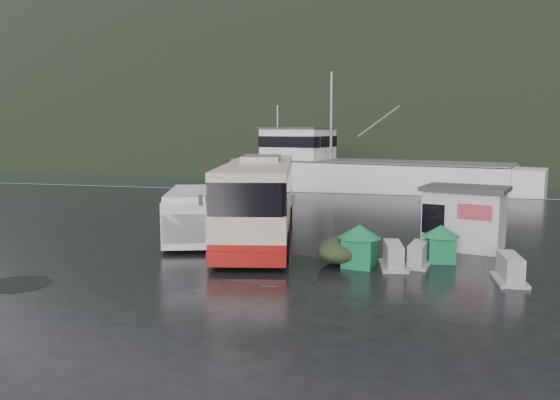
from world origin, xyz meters
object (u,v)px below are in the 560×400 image
(dome_tent, at_px, (345,263))
(jersey_barrier_a, at_px, (418,265))
(waste_bin_left, at_px, (359,267))
(ticket_kiosk, at_px, (463,248))
(coach_bus, at_px, (260,236))
(waste_bin_right, at_px, (440,262))
(white_van, at_px, (190,241))
(jersey_barrier_b, at_px, (509,282))
(jersey_barrier_c, at_px, (393,267))
(fishing_trawler, at_px, (365,185))

(dome_tent, height_order, jersey_barrier_a, dome_tent)
(waste_bin_left, relative_size, ticket_kiosk, 0.47)
(waste_bin_left, relative_size, jersey_barrier_a, 0.92)
(waste_bin_left, bearing_deg, ticket_kiosk, 48.50)
(coach_bus, relative_size, waste_bin_right, 9.37)
(jersey_barrier_a, bearing_deg, dome_tent, -173.78)
(waste_bin_left, bearing_deg, waste_bin_right, 28.22)
(white_van, height_order, waste_bin_left, white_van)
(coach_bus, bearing_deg, waste_bin_left, -54.14)
(white_van, relative_size, dome_tent, 2.12)
(jersey_barrier_b, bearing_deg, jersey_barrier_c, 166.51)
(jersey_barrier_a, relative_size, jersey_barrier_b, 0.94)
(jersey_barrier_a, relative_size, jersey_barrier_c, 0.94)
(jersey_barrier_b, distance_m, jersey_barrier_c, 3.80)
(waste_bin_left, relative_size, jersey_barrier_c, 0.87)
(waste_bin_left, height_order, jersey_barrier_a, waste_bin_left)
(waste_bin_right, distance_m, jersey_barrier_c, 2.06)
(waste_bin_left, bearing_deg, white_van, 161.03)
(jersey_barrier_b, bearing_deg, fishing_trawler, 104.59)
(coach_bus, distance_m, fishing_trawler, 24.72)
(white_van, relative_size, jersey_barrier_b, 3.09)
(dome_tent, bearing_deg, jersey_barrier_c, -8.50)
(coach_bus, height_order, waste_bin_left, coach_bus)
(waste_bin_right, xyz_separation_m, jersey_barrier_b, (2.08, -2.17, 0.00))
(waste_bin_right, bearing_deg, ticket_kiosk, 70.40)
(waste_bin_left, height_order, fishing_trawler, fishing_trawler)
(coach_bus, xyz_separation_m, dome_tent, (4.43, -3.94, 0.00))
(jersey_barrier_b, xyz_separation_m, fishing_trawler, (-7.73, 29.71, 0.00))
(white_van, relative_size, ticket_kiosk, 1.66)
(dome_tent, bearing_deg, fishing_trawler, 94.60)
(dome_tent, bearing_deg, white_van, 163.03)
(waste_bin_right, bearing_deg, coach_bus, 159.48)
(coach_bus, height_order, ticket_kiosk, coach_bus)
(dome_tent, relative_size, jersey_barrier_a, 1.55)
(coach_bus, distance_m, jersey_barrier_a, 7.91)
(coach_bus, bearing_deg, fishing_trawler, 72.33)
(white_van, xyz_separation_m, fishing_trawler, (4.76, 26.41, 0.00))
(waste_bin_right, distance_m, jersey_barrier_b, 3.01)
(coach_bus, xyz_separation_m, waste_bin_left, (5.00, -4.41, 0.00))
(coach_bus, relative_size, waste_bin_left, 8.48)
(jersey_barrier_b, bearing_deg, waste_bin_left, 172.08)
(white_van, relative_size, jersey_barrier_c, 3.08)
(jersey_barrier_b, bearing_deg, waste_bin_right, 133.76)
(waste_bin_right, height_order, ticket_kiosk, ticket_kiosk)
(white_van, height_order, jersey_barrier_a, white_van)
(waste_bin_right, height_order, dome_tent, waste_bin_right)
(waste_bin_right, xyz_separation_m, jersey_barrier_c, (-1.62, -1.28, 0.00))
(coach_bus, relative_size, jersey_barrier_c, 7.35)
(white_van, height_order, dome_tent, white_van)
(jersey_barrier_c, distance_m, fishing_trawler, 29.11)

